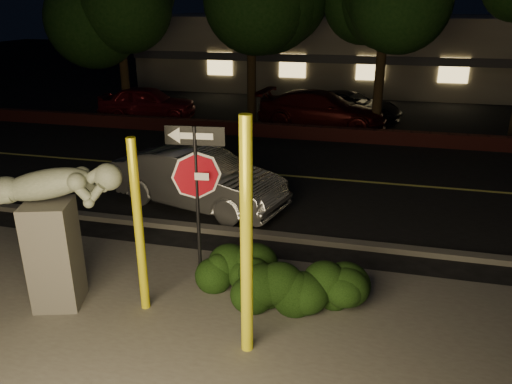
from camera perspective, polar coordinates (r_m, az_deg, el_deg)
ground at (r=17.38m, az=4.93°, el=5.00°), size 90.00×90.00×0.00m
patio at (r=7.70m, az=-8.89°, el=-17.28°), size 14.00×6.00×0.02m
road at (r=14.55m, az=3.04°, el=1.89°), size 80.00×8.00×0.01m
lane_marking at (r=14.55m, az=3.04°, el=1.94°), size 80.00×0.12×0.00m
curb at (r=10.82m, az=-1.09°, el=-4.71°), size 80.00×0.25×0.12m
brick_wall at (r=18.55m, az=5.59°, el=6.80°), size 40.00×0.35×0.50m
parking_lot at (r=24.13m, az=7.62°, el=9.41°), size 40.00×12.00×0.01m
building at (r=31.73m, az=9.53°, el=15.68°), size 22.00×10.20×4.00m
yellow_pole_left at (r=7.97m, az=-13.25°, el=-4.05°), size 0.15×0.15×2.90m
yellow_pole_right at (r=6.69m, az=-1.09°, el=-5.79°), size 0.17×0.17×3.46m
signpost at (r=8.24m, az=-6.84°, el=1.80°), size 0.98×0.15×2.90m
sculpture at (r=8.48m, az=-22.32°, el=-3.14°), size 2.27×1.21×2.45m
hedge_center at (r=8.80m, az=-1.13°, el=-8.25°), size 1.89×1.21×0.91m
hedge_right at (r=8.33m, az=2.73°, el=-9.62°), size 1.75×1.29×1.02m
hedge_far_right at (r=8.42m, az=10.02°, el=-9.89°), size 1.54×1.19×0.94m
silver_sedan at (r=12.21m, az=-6.55°, el=1.55°), size 4.61×2.62×1.44m
parked_car_red at (r=22.29m, az=-12.30°, el=9.99°), size 4.30×2.25×1.40m
parked_car_darkred at (r=20.18m, az=7.53°, el=9.28°), size 5.26×2.62×1.47m
parked_car_dark at (r=21.71m, az=10.63°, el=9.58°), size 4.76×3.16×1.21m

